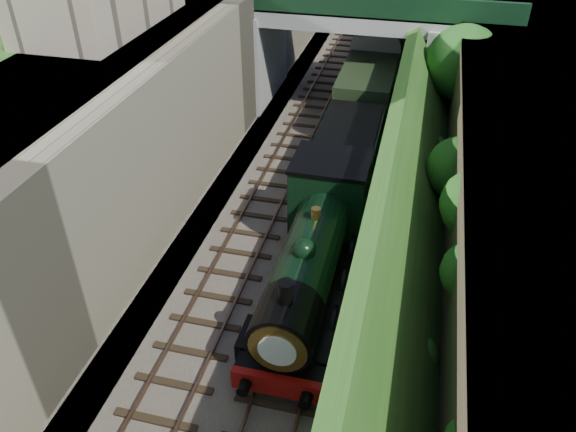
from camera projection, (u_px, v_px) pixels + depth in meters
The scene contains 12 objects.
trackbed at pixel (339, 133), 30.92m from camera, with size 10.00×90.00×0.20m, color #473F38.
retaining_wall at pixel (241, 65), 30.06m from camera, with size 1.00×90.00×7.00m, color #756B56.
street_plateau_left at pixel (180, 60), 30.75m from camera, with size 6.00×90.00×7.00m, color #262628.
street_plateau_right at pixel (535, 99), 27.31m from camera, with size 8.00×90.00×6.25m, color #262628.
embankment_slope at pixel (438, 93), 29.15m from camera, with size 4.81×90.00×6.42m.
track_left at pixel (304, 127), 31.23m from camera, with size 2.50×90.00×0.20m.
track_right at pixel (361, 133), 30.60m from camera, with size 2.50×90.00×0.20m.
road_bridge at pixel (371, 41), 31.63m from camera, with size 16.00×6.40×7.25m.
tree at pixel (465, 65), 26.81m from camera, with size 3.60×3.80×6.60m.
locomotive at pixel (314, 254), 19.40m from camera, with size 3.10×10.22×3.83m.
tender at pixel (347, 160), 25.41m from camera, with size 2.70×6.00×3.05m.
coach_front at pixel (379, 58), 35.18m from camera, with size 2.90×18.00×3.70m.
Camera 1 is at (3.99, -7.80, 14.10)m, focal length 35.00 mm.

